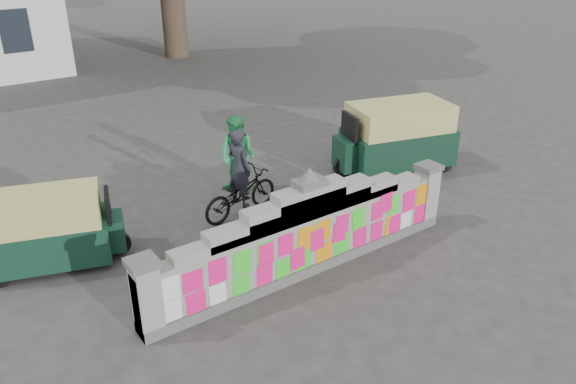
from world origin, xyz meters
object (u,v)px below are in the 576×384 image
pedestrian (238,156)px  rickshaw_right (396,136)px  rickshaw_left (49,229)px  cyclist_bike (240,194)px  cyclist_rider (240,179)px

pedestrian → rickshaw_right: size_ratio=0.58×
pedestrian → rickshaw_left: (-4.33, -0.63, -0.19)m
rickshaw_left → rickshaw_right: size_ratio=0.82×
pedestrian → rickshaw_right: bearing=47.1°
cyclist_bike → rickshaw_left: 3.82m
cyclist_rider → rickshaw_left: (-3.79, 0.35, -0.12)m
cyclist_bike → rickshaw_left: size_ratio=0.73×
rickshaw_right → cyclist_bike: bearing=13.7°
cyclist_rider → pedestrian: (0.54, 0.98, 0.08)m
cyclist_rider → pedestrian: bearing=-38.1°
cyclist_bike → rickshaw_right: rickshaw_right is taller
cyclist_rider → rickshaw_right: bearing=-100.6°
pedestrian → rickshaw_left: bearing=-109.1°
pedestrian → rickshaw_left: pedestrian is taller
cyclist_bike → rickshaw_left: bearing=75.6°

